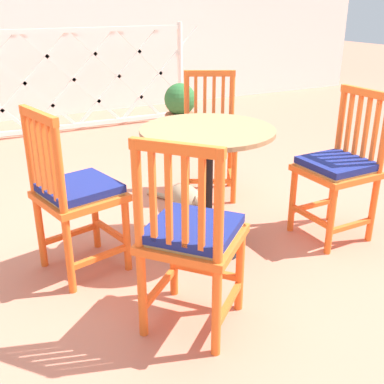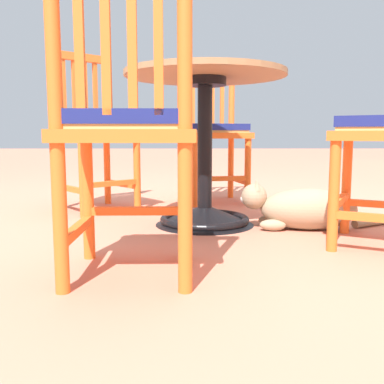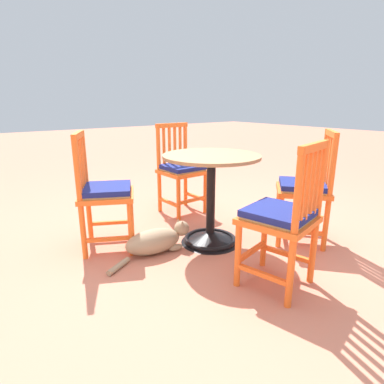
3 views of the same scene
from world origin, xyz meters
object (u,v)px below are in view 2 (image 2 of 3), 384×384
(orange_chair_facing_out, at_px, (93,133))
(orange_chair_near_fence, at_px, (128,131))
(orange_chair_at_corner, at_px, (213,133))
(cafe_table, at_px, (205,166))
(tabby_cat, at_px, (300,209))

(orange_chair_facing_out, distance_m, orange_chair_near_fence, 1.26)
(orange_chair_facing_out, relative_size, orange_chair_at_corner, 1.00)
(cafe_table, height_order, tabby_cat, cafe_table)
(orange_chair_facing_out, bearing_deg, orange_chair_near_fence, 17.07)
(cafe_table, xyz_separation_m, orange_chair_near_fence, (0.77, -0.26, 0.16))
(cafe_table, height_order, orange_chair_facing_out, orange_chair_facing_out)
(orange_chair_facing_out, distance_m, tabby_cat, 1.25)
(orange_chair_facing_out, bearing_deg, cafe_table, 55.28)
(orange_chair_near_fence, bearing_deg, tabby_cat, 133.57)
(cafe_table, bearing_deg, tabby_cat, 76.22)
(cafe_table, relative_size, orange_chair_at_corner, 0.83)
(orange_chair_at_corner, bearing_deg, tabby_cat, 22.71)
(orange_chair_near_fence, relative_size, orange_chair_at_corner, 1.00)
(tabby_cat, bearing_deg, orange_chair_facing_out, -116.97)
(orange_chair_facing_out, height_order, tabby_cat, orange_chair_facing_out)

